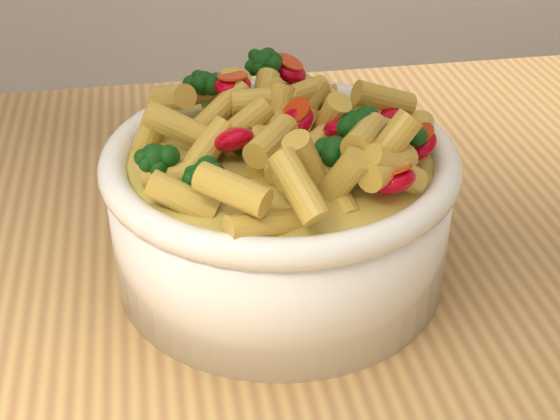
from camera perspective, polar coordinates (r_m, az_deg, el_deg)
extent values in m
cube|color=tan|center=(0.53, 2.29, -9.37)|extent=(1.20, 0.80, 0.04)
cylinder|color=white|center=(0.53, 0.00, -0.41)|extent=(0.23, 0.23, 0.09)
ellipsoid|color=white|center=(0.54, 0.00, -2.86)|extent=(0.21, 0.21, 0.03)
torus|color=white|center=(0.50, 0.00, 3.85)|extent=(0.23, 0.23, 0.02)
ellipsoid|color=#F0D451|center=(0.50, 0.00, 3.85)|extent=(0.20, 0.20, 0.02)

